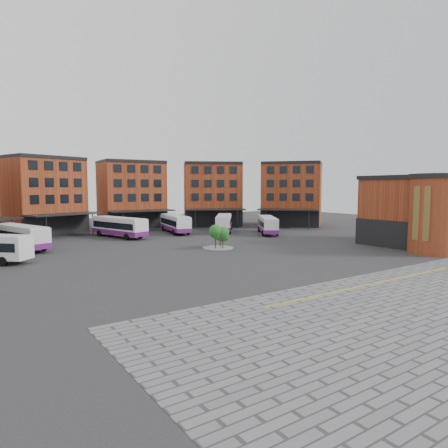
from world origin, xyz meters
TOP-DOWN VIEW (x-y plane):
  - ground at (0.00, 0.00)m, footprint 160.00×160.00m
  - yellow_line at (2.00, -14.00)m, footprint 26.00×0.15m
  - main_building at (-4.77, 38.25)m, footprint 94.14×42.48m
  - east_building at (28.70, -3.06)m, footprint 17.40×15.40m
  - tree_island at (2.13, 11.71)m, footprint 4.40×4.40m
  - bus_b at (-21.94, 26.70)m, footprint 6.40×12.67m
  - bus_c at (-5.50, 32.33)m, footprint 6.29×12.91m
  - bus_d at (5.98, 33.18)m, footprint 5.13×12.52m
  - bus_e at (14.85, 29.38)m, footprint 9.29×11.19m
  - bus_f at (19.81, 21.83)m, footprint 8.56×11.05m
  - blue_car at (22.16, -8.41)m, footprint 4.35×3.21m

SIDE VIEW (x-z plane):
  - ground at x=0.00m, z-range 0.00..0.00m
  - yellow_line at x=2.00m, z-range 0.02..0.04m
  - blue_car at x=22.16m, z-range 0.00..1.37m
  - bus_f at x=19.81m, z-range 0.14..3.38m
  - bus_e at x=14.85m, z-range 0.14..3.49m
  - bus_d at x=5.98m, z-range 0.14..3.58m
  - bus_b at x=-21.94m, z-range 0.15..3.64m
  - bus_c at x=-5.50m, z-range 0.15..3.70m
  - tree_island at x=2.13m, z-range 0.21..3.76m
  - east_building at x=28.70m, z-range -0.01..10.59m
  - main_building at x=-4.77m, z-range -0.07..14.53m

